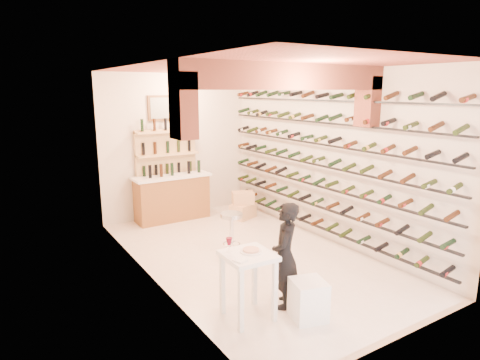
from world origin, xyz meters
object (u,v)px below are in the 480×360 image
(wine_rack, at_px, (318,161))
(crate_lower, at_px, (243,211))
(tasting_table, at_px, (248,265))
(back_counter, at_px, (172,196))
(person, at_px, (285,255))
(white_stool, at_px, (308,300))
(chrome_barstool, at_px, (232,231))

(wine_rack, distance_m, crate_lower, 2.39)
(crate_lower, bearing_deg, tasting_table, -121.75)
(back_counter, bearing_deg, crate_lower, -28.57)
(tasting_table, xyz_separation_m, person, (0.58, -0.01, 0.01))
(tasting_table, distance_m, white_stool, 0.89)
(wine_rack, height_order, person, wine_rack)
(white_stool, height_order, crate_lower, white_stool)
(back_counter, distance_m, tasting_table, 4.39)
(back_counter, xyz_separation_m, crate_lower, (1.38, -0.75, -0.37))
(crate_lower, bearing_deg, back_counter, 151.43)
(wine_rack, xyz_separation_m, back_counter, (-1.83, 2.65, -1.02))
(white_stool, xyz_separation_m, person, (-0.05, 0.42, 0.46))
(tasting_table, xyz_separation_m, crate_lower, (2.20, 3.56, -0.54))
(back_counter, distance_m, person, 4.33)
(wine_rack, distance_m, person, 2.79)
(back_counter, relative_size, crate_lower, 3.10)
(white_stool, height_order, chrome_barstool, chrome_barstool)
(wine_rack, height_order, chrome_barstool, wine_rack)
(tasting_table, bearing_deg, chrome_barstool, 67.61)
(person, bearing_deg, chrome_barstool, -143.41)
(crate_lower, bearing_deg, person, -114.50)
(chrome_barstool, distance_m, crate_lower, 2.23)
(chrome_barstool, bearing_deg, crate_lower, 52.29)
(chrome_barstool, bearing_deg, wine_rack, -4.75)
(crate_lower, bearing_deg, white_stool, -111.51)
(back_counter, height_order, chrome_barstool, back_counter)
(back_counter, bearing_deg, white_stool, -92.29)
(tasting_table, xyz_separation_m, white_stool, (0.63, -0.43, -0.46))
(person, bearing_deg, wine_rack, 174.00)
(wine_rack, bearing_deg, back_counter, 124.66)
(tasting_table, bearing_deg, back_counter, 82.03)
(back_counter, relative_size, tasting_table, 1.62)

